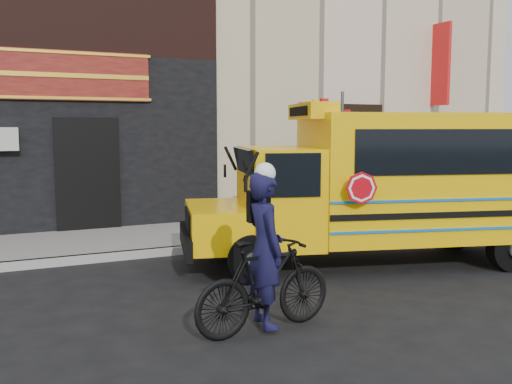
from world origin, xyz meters
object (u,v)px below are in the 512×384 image
Objects in this scene: bicycle at (265,285)px; cyclist at (265,253)px; school_bus at (395,182)px; sign_pole at (342,156)px.

cyclist reaches higher than bicycle.
school_bus is at bearing -66.47° from bicycle.
bicycle is at bearing -130.97° from sign_pole.
cyclist is at bearing -149.58° from school_bus.
sign_pole is at bearing -48.51° from bicycle.
sign_pole reaches higher than cyclist.
sign_pole is 1.73× the size of cyclist.
cyclist is (-3.70, -2.17, -0.55)m from school_bus.
bicycle is (-3.73, -2.25, -0.93)m from school_bus.
cyclist is (0.03, 0.08, 0.38)m from bicycle.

